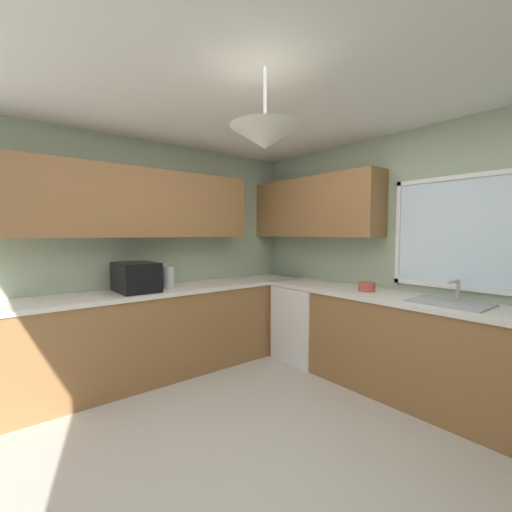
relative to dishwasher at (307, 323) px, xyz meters
The scene contains 9 objects.
ground_plane 1.96m from the dishwasher, 55.30° to the right, with size 9.06×9.06×0.00m, color #B7B2A8.
room_shell 1.83m from the dishwasher, 58.03° to the right, with size 4.24×3.95×2.56m.
counter_run_left 1.71m from the dishwasher, 112.75° to the right, with size 0.65×3.56×0.91m.
counter_run_back 1.30m from the dishwasher, ahead, with size 3.33×0.65×0.91m.
dishwasher is the anchor object (origin of this frame).
microwave 1.99m from the dishwasher, 110.39° to the right, with size 0.48×0.36×0.29m, color black.
kettle 1.68m from the dishwasher, 114.00° to the right, with size 0.12×0.12×0.23m, color #B7B7BC.
sink_assembly 1.63m from the dishwasher, ahead, with size 0.58×0.40×0.19m.
bowl 0.94m from the dishwasher, ahead, with size 0.16×0.16×0.09m, color #B74C42.
Camera 1 is at (1.64, -1.39, 1.49)m, focal length 24.05 mm.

